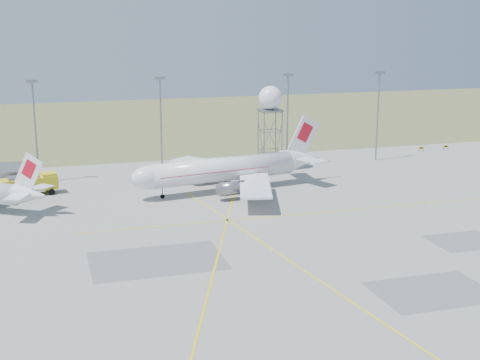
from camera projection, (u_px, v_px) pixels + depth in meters
name	position (u px, v px, depth m)	size (l,w,h in m)	color
ground	(338.00, 285.00, 82.33)	(400.00, 400.00, 0.00)	#A5A49F
grass_strip	(152.00, 122.00, 212.64)	(400.00, 120.00, 0.03)	#5C6538
mast_a	(35.00, 123.00, 131.14)	(2.20, 0.50, 20.50)	slate
mast_b	(161.00, 118.00, 138.13)	(2.20, 0.50, 20.50)	slate
mast_c	(288.00, 112.00, 145.95)	(2.20, 0.50, 20.50)	slate
mast_d	(378.00, 108.00, 152.10)	(2.20, 0.50, 20.50)	slate
taxi_sign_near	(421.00, 148.00, 164.67)	(1.60, 0.17, 1.20)	black
taxi_sign_far	(446.00, 147.00, 166.63)	(1.60, 0.17, 1.20)	black
airliner_main	(226.00, 170.00, 126.67)	(39.26, 37.73, 13.38)	white
radar_tower	(270.00, 123.00, 142.38)	(5.03, 5.03, 18.21)	slate
fire_truck	(31.00, 185.00, 123.88)	(10.34, 5.56, 3.95)	gold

